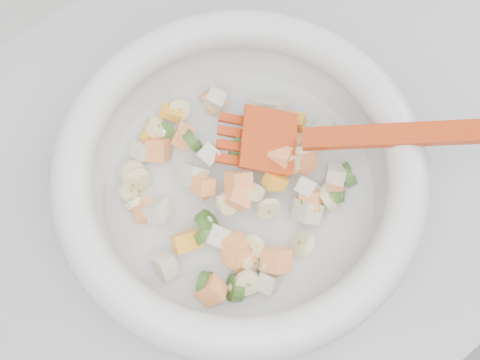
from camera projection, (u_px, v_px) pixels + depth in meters
counter at (300, 212)px, 1.10m from camera, size 2.00×0.60×0.90m
mixing_bowl at (240, 177)px, 0.58m from camera, size 0.40×0.35×0.13m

